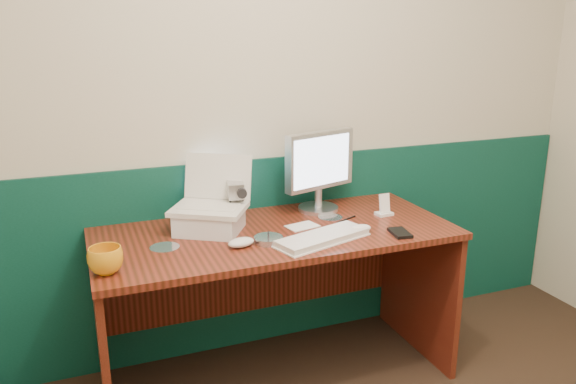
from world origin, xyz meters
name	(u,v)px	position (x,y,z in m)	size (l,w,h in m)	color
back_wall	(282,107)	(0.00, 1.75, 1.25)	(3.50, 0.04, 2.50)	beige
wainscot	(284,249)	(0.00, 1.74, 0.50)	(3.48, 0.02, 1.00)	#08352A
desk	(276,306)	(-0.17, 1.38, 0.38)	(1.60, 0.70, 0.75)	#3A170A
laptop_riser	(210,221)	(-0.45, 1.48, 0.80)	(0.27, 0.23, 0.09)	white
laptop	(208,183)	(-0.45, 1.48, 0.97)	(0.31, 0.24, 0.26)	silver
monitor	(319,172)	(0.13, 1.59, 0.95)	(0.39, 0.11, 0.39)	silver
keyboard	(323,238)	(-0.03, 1.19, 0.76)	(0.42, 0.14, 0.02)	silver
mouse_right	(360,229)	(0.17, 1.22, 0.77)	(0.11, 0.06, 0.04)	white
mouse_left	(241,242)	(-0.37, 1.25, 0.77)	(0.12, 0.07, 0.04)	silver
mug	(106,260)	(-0.91, 1.18, 0.80)	(0.13, 0.13, 0.10)	orange
camcorder	(236,206)	(-0.32, 1.52, 0.84)	(0.08, 0.12, 0.18)	#B5B5BA
cd_spindle	(268,240)	(-0.25, 1.25, 0.76)	(0.12, 0.12, 0.03)	silver
cd_loose_a	(165,247)	(-0.67, 1.36, 0.75)	(0.12, 0.12, 0.00)	#B0B5C0
cd_loose_b	(330,217)	(0.14, 1.46, 0.75)	(0.12, 0.12, 0.00)	#ACB0BC
pen	(346,219)	(0.19, 1.40, 0.75)	(0.01, 0.01, 0.13)	black
papers	(302,226)	(-0.04, 1.39, 0.75)	(0.14, 0.09, 0.00)	white
dock	(384,214)	(0.39, 1.40, 0.76)	(0.08, 0.06, 0.01)	white
music_player	(385,203)	(0.39, 1.40, 0.81)	(0.05, 0.01, 0.09)	white
pda	(400,233)	(0.32, 1.14, 0.76)	(0.07, 0.12, 0.01)	black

